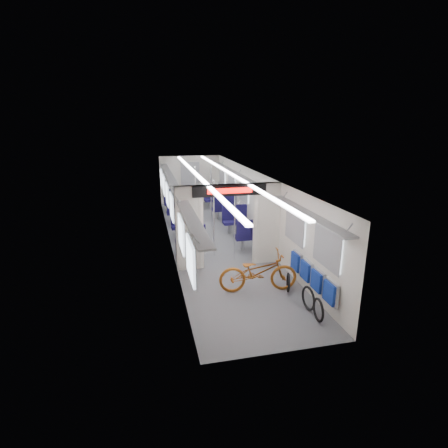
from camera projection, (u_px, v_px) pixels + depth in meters
name	position (u px, v px, depth m)	size (l,w,h in m)	color
carriage	(216.00, 200.00, 11.07)	(12.00, 12.02, 2.31)	#515456
bicycle	(258.00, 272.00, 8.23)	(0.65, 1.86, 0.98)	#9E5417
flip_bench	(312.00, 276.00, 7.81)	(0.12, 2.10, 0.51)	gray
bike_hoop_a	(318.00, 311.00, 7.04)	(0.50, 0.50, 0.05)	black
bike_hoop_b	(308.00, 299.00, 7.47)	(0.53, 0.53, 0.05)	black
bike_hoop_c	(288.00, 283.00, 8.27)	(0.47, 0.47, 0.05)	black
seat_bay_near_left	(187.00, 230.00, 11.26)	(0.89, 1.96, 1.07)	#110D39
seat_bay_near_right	(242.00, 225.00, 11.73)	(0.92, 2.12, 1.11)	#110D39
seat_bay_far_left	(176.00, 204.00, 14.63)	(0.92, 2.10, 1.11)	#110D39
seat_bay_far_right	(219.00, 201.00, 15.19)	(0.95, 2.26, 1.16)	#110D39
stanchion_near_left	(214.00, 219.00, 10.20)	(0.04, 0.04, 2.30)	silver
stanchion_near_right	(235.00, 222.00, 9.93)	(0.04, 0.04, 2.30)	silver
stanchion_far_left	(196.00, 197.00, 13.11)	(0.05, 0.05, 2.30)	silver
stanchion_far_right	(211.00, 197.00, 13.09)	(0.04, 0.04, 2.30)	silver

